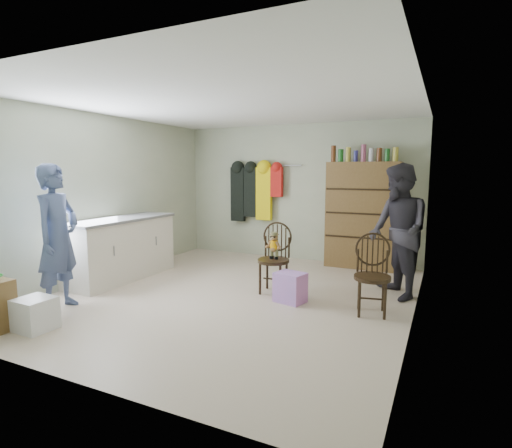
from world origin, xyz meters
The scene contains 11 objects.
ground_plane centered at (0.00, 0.00, 0.00)m, with size 5.00×5.00×0.00m, color beige.
room_walls centered at (0.00, 0.53, 1.58)m, with size 5.00×5.00×5.00m.
counter centered at (-1.95, 0.00, 0.47)m, with size 0.64×1.86×0.94m.
plastic_tub centered at (-1.29, -1.93, 0.17)m, with size 0.36×0.34×0.34m, color white.
chair_front centered at (0.45, 0.38, 0.55)m, with size 0.46×0.46×0.96m.
chair_far centered at (1.79, 0.11, 0.50)m, with size 0.49×0.49×0.94m.
striped_bag centered at (0.80, 0.06, 0.19)m, with size 0.36×0.28×0.38m, color pink.
person_left centered at (-1.62, -1.34, 0.87)m, with size 0.63×0.42×1.74m, color #465580.
person_right centered at (1.98, 0.85, 0.88)m, with size 0.85×0.66×1.75m, color #2D2B33.
dresser centered at (1.25, 2.30, 0.92)m, with size 1.20×0.39×2.08m.
coat_rack centered at (-0.83, 2.38, 1.25)m, with size 1.42×0.12×1.09m.
Camera 1 is at (2.51, -4.54, 1.65)m, focal length 28.00 mm.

